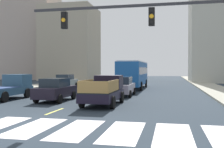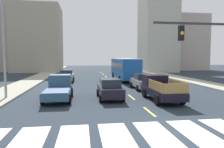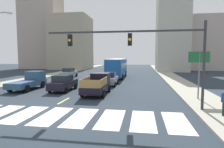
% 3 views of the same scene
% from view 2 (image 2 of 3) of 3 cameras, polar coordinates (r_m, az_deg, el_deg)
% --- Properties ---
extents(ground_plane, '(160.00, 160.00, 0.00)m').
position_cam_2_polar(ground_plane, '(10.48, 17.08, -15.19)').
color(ground_plane, '#252F39').
extents(sidewalk_right, '(3.39, 110.00, 0.15)m').
position_cam_2_polar(sidewalk_right, '(31.39, 22.22, -2.04)').
color(sidewalk_right, '#A19D8B').
rests_on(sidewalk_right, ground).
extents(sidewalk_left, '(3.39, 110.00, 0.15)m').
position_cam_2_polar(sidewalk_left, '(28.08, -23.05, -2.81)').
color(sidewalk_left, '#A19D8B').
rests_on(sidewalk_left, ground).
extents(crosswalk_stripe_1, '(1.39, 3.78, 0.01)m').
position_cam_2_polar(crosswalk_stripe_1, '(9.84, -21.84, -16.62)').
color(crosswalk_stripe_1, white).
rests_on(crosswalk_stripe_1, ground).
extents(crosswalk_stripe_2, '(1.39, 3.78, 0.01)m').
position_cam_2_polar(crosswalk_stripe_2, '(9.58, -10.41, -16.95)').
color(crosswalk_stripe_2, white).
rests_on(crosswalk_stripe_2, ground).
extents(crosswalk_stripe_3, '(1.39, 3.78, 0.01)m').
position_cam_2_polar(crosswalk_stripe_3, '(9.68, 1.20, -16.64)').
color(crosswalk_stripe_3, white).
rests_on(crosswalk_stripe_3, ground).
extents(crosswalk_stripe_4, '(1.39, 3.78, 0.01)m').
position_cam_2_polar(crosswalk_stripe_4, '(10.13, 12.10, -15.76)').
color(crosswalk_stripe_4, white).
rests_on(crosswalk_stripe_4, ground).
extents(crosswalk_stripe_5, '(1.39, 3.78, 0.01)m').
position_cam_2_polar(crosswalk_stripe_5, '(10.89, 21.68, -14.52)').
color(crosswalk_stripe_5, white).
rests_on(crosswalk_stripe_5, ground).
extents(lane_dash_0, '(0.16, 2.40, 0.01)m').
position_cam_2_polar(lane_dash_0, '(14.04, 10.03, -9.95)').
color(lane_dash_0, '#D6D14B').
rests_on(lane_dash_0, ground).
extents(lane_dash_1, '(0.16, 2.40, 0.01)m').
position_cam_2_polar(lane_dash_1, '(18.74, 5.25, -6.22)').
color(lane_dash_1, '#D6D14B').
rests_on(lane_dash_1, ground).
extents(lane_dash_2, '(0.16, 2.40, 0.01)m').
position_cam_2_polar(lane_dash_2, '(23.56, 2.44, -3.98)').
color(lane_dash_2, '#D6D14B').
rests_on(lane_dash_2, ground).
extents(lane_dash_3, '(0.16, 2.40, 0.01)m').
position_cam_2_polar(lane_dash_3, '(28.45, 0.60, -2.50)').
color(lane_dash_3, '#D6D14B').
rests_on(lane_dash_3, ground).
extents(lane_dash_4, '(0.16, 2.40, 0.01)m').
position_cam_2_polar(lane_dash_4, '(33.36, -0.69, -1.45)').
color(lane_dash_4, '#D6D14B').
rests_on(lane_dash_4, ground).
extents(lane_dash_5, '(0.16, 2.40, 0.01)m').
position_cam_2_polar(lane_dash_5, '(38.30, -1.66, -0.67)').
color(lane_dash_5, '#D6D14B').
rests_on(lane_dash_5, ground).
extents(lane_dash_6, '(0.16, 2.40, 0.01)m').
position_cam_2_polar(lane_dash_6, '(43.26, -2.40, -0.07)').
color(lane_dash_6, '#D6D14B').
rests_on(lane_dash_6, ground).
extents(lane_dash_7, '(0.16, 2.40, 0.01)m').
position_cam_2_polar(lane_dash_7, '(48.22, -2.99, 0.41)').
color(lane_dash_7, '#D6D14B').
rests_on(lane_dash_7, ground).
extents(pickup_stakebed, '(2.18, 5.20, 1.96)m').
position_cam_2_polar(pickup_stakebed, '(17.83, 12.85, -3.83)').
color(pickup_stakebed, black).
rests_on(pickup_stakebed, ground).
extents(pickup_dark, '(2.18, 5.20, 1.96)m').
position_cam_2_polar(pickup_dark, '(18.17, -14.15, -3.74)').
color(pickup_dark, '#2D506C').
rests_on(pickup_dark, ground).
extents(city_bus, '(2.72, 10.80, 3.32)m').
position_cam_2_polar(city_bus, '(31.93, 3.39, 1.78)').
color(city_bus, '#195097').
rests_on(city_bus, ground).
extents(sedan_mid, '(2.02, 4.40, 1.72)m').
position_cam_2_polar(sedan_mid, '(23.28, 8.26, -2.00)').
color(sedan_mid, gray).
rests_on(sedan_mid, ground).
extents(sedan_near_right, '(2.02, 4.40, 1.72)m').
position_cam_2_polar(sedan_near_right, '(30.51, -12.16, -0.50)').
color(sedan_near_right, gray).
rests_on(sedan_near_right, ground).
extents(sedan_near_left, '(2.02, 4.40, 1.72)m').
position_cam_2_polar(sedan_near_left, '(17.76, -0.58, -4.00)').
color(sedan_near_left, black).
rests_on(sedan_near_left, ground).
extents(streetlight_left, '(2.20, 0.28, 9.00)m').
position_cam_2_polar(streetlight_left, '(19.54, -26.80, 8.38)').
color(streetlight_left, gray).
rests_on(streetlight_left, ground).
extents(block_mid_left, '(11.98, 11.97, 14.87)m').
position_cam_2_polar(block_mid_left, '(63.92, 17.65, 7.89)').
color(block_mid_left, '#B8A79D').
rests_on(block_mid_left, ground).
extents(block_mid_right, '(10.96, 10.38, 15.71)m').
position_cam_2_polar(block_mid_right, '(54.99, -19.36, 8.86)').
color(block_mid_right, '#A59A85').
rests_on(block_mid_right, ground).
extents(block_low_left, '(7.66, 8.84, 22.57)m').
position_cam_2_polar(block_low_left, '(53.20, 12.25, 12.88)').
color(block_low_left, '#B7B4A5').
rests_on(block_low_left, ground).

